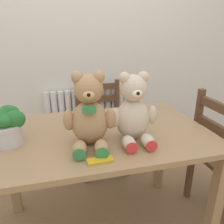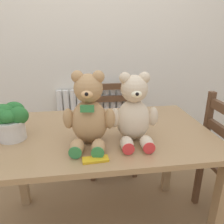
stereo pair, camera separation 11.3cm
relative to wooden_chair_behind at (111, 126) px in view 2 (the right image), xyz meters
name	(u,v)px [view 2 (the right image)]	position (x,y,z in m)	size (l,w,h in m)	color
wall_back	(89,35)	(-0.17, 0.28, 0.85)	(8.00, 0.04, 2.60)	silver
radiator	(100,127)	(-0.08, 0.21, -0.10)	(0.90, 0.10, 0.77)	white
dining_table	(101,148)	(-0.17, -0.79, 0.21)	(1.29, 0.79, 0.77)	#9E7A51
wooden_chair_behind	(111,126)	(0.00, 0.00, 0.00)	(0.45, 0.41, 0.88)	brown
teddy_bear_left	(89,114)	(-0.24, -0.93, 0.49)	(0.27, 0.28, 0.38)	tan
teddy_bear_right	(134,113)	(0.00, -0.93, 0.48)	(0.26, 0.26, 0.37)	beige
potted_plant	(10,120)	(-0.66, -0.82, 0.43)	(0.20, 0.17, 0.20)	beige
chocolate_bar	(95,159)	(-0.22, -1.10, 0.33)	(0.12, 0.05, 0.01)	gold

